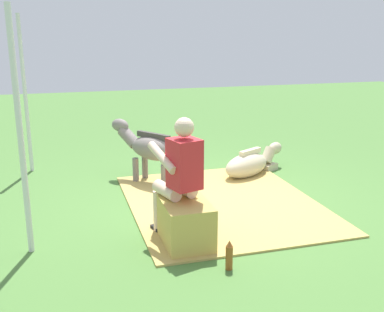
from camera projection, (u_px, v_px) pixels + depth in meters
ground_plane at (207, 201)px, 6.20m from camera, size 24.00×24.00×0.00m
hay_patch at (222, 203)px, 6.09m from camera, size 2.87×2.39×0.02m
hay_bale at (186, 224)px, 4.86m from camera, size 0.65×0.48×0.48m
person_seated at (179, 173)px, 4.86m from camera, size 0.71×0.53×1.36m
pony_standing at (149, 148)px, 6.77m from camera, size 1.16×0.93×0.90m
pony_lying at (251, 164)px, 7.24m from camera, size 0.88×1.30×0.42m
soda_bottle at (229, 255)px, 4.39m from camera, size 0.07×0.07×0.30m
tent_pole_left at (20, 135)px, 4.47m from camera, size 0.06×0.06×2.45m
tent_pole_right at (25, 95)px, 7.20m from camera, size 0.06×0.06×2.45m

